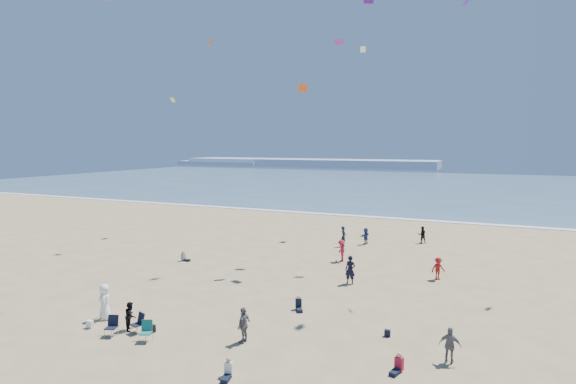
% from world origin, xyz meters
% --- Properties ---
extents(ocean, '(220.00, 100.00, 0.06)m').
position_xyz_m(ocean, '(0.00, 95.00, 0.03)').
color(ocean, '#476B84').
rests_on(ocean, ground).
extents(surf_line, '(220.00, 1.20, 0.08)m').
position_xyz_m(surf_line, '(0.00, 45.00, 0.04)').
color(surf_line, white).
rests_on(surf_line, ground).
extents(headland_far, '(110.00, 20.00, 3.20)m').
position_xyz_m(headland_far, '(-60.00, 170.00, 1.60)').
color(headland_far, '#7A8EA8').
rests_on(headland_far, ground).
extents(headland_near, '(40.00, 14.00, 2.00)m').
position_xyz_m(headland_near, '(-100.00, 165.00, 1.00)').
color(headland_near, '#7A8EA8').
rests_on(headland_near, ground).
extents(standing_flyers, '(29.54, 37.08, 1.95)m').
position_xyz_m(standing_flyers, '(4.74, 13.94, 0.85)').
color(standing_flyers, '#AE182D').
rests_on(standing_flyers, ground).
extents(seated_group, '(20.14, 17.93, 0.84)m').
position_xyz_m(seated_group, '(0.86, 7.14, 0.42)').
color(seated_group, silver).
rests_on(seated_group, ground).
extents(chair_cluster, '(2.78, 1.57, 1.00)m').
position_xyz_m(chair_cluster, '(-4.64, 3.89, 0.50)').
color(chair_cluster, black).
rests_on(chair_cluster, ground).
extents(white_tote, '(0.35, 0.20, 0.40)m').
position_xyz_m(white_tote, '(-7.39, 3.88, 0.20)').
color(white_tote, white).
rests_on(white_tote, ground).
extents(black_backpack, '(0.30, 0.22, 0.38)m').
position_xyz_m(black_backpack, '(-4.08, 4.75, 0.19)').
color(black_backpack, black).
rests_on(black_backpack, ground).
extents(navy_bag, '(0.28, 0.18, 0.34)m').
position_xyz_m(navy_bag, '(6.92, 9.03, 0.17)').
color(navy_bag, black).
rests_on(navy_bag, ground).
extents(kites_aloft, '(42.02, 41.10, 29.72)m').
position_xyz_m(kites_aloft, '(9.65, 13.68, 14.72)').
color(kites_aloft, purple).
rests_on(kites_aloft, ground).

